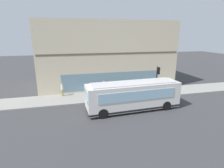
# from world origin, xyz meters

# --- Properties ---
(ground) EXTENTS (120.00, 120.00, 0.00)m
(ground) POSITION_xyz_m (0.00, 0.00, 0.00)
(ground) COLOR #38383A
(sidewalk_curb) EXTENTS (3.88, 40.00, 0.15)m
(sidewalk_curb) POSITION_xyz_m (4.54, 0.00, 0.07)
(sidewalk_curb) COLOR gray
(sidewalk_curb) RESTS_ON ground
(building_corner) EXTENTS (9.33, 20.03, 9.83)m
(building_corner) POSITION_xyz_m (11.12, 0.00, 4.91)
(building_corner) COLOR beige
(building_corner) RESTS_ON ground
(city_bus_nearside) EXTENTS (3.03, 10.15, 3.07)m
(city_bus_nearside) POSITION_xyz_m (-0.27, -0.58, 1.55)
(city_bus_nearside) COLOR silver
(city_bus_nearside) RESTS_ON ground
(traffic_light_near_corner) EXTENTS (0.32, 0.49, 3.83)m
(traffic_light_near_corner) POSITION_xyz_m (3.13, -5.18, 2.82)
(traffic_light_near_corner) COLOR black
(traffic_light_near_corner) RESTS_ON sidewalk_curb
(fire_hydrant) EXTENTS (0.35, 0.35, 0.74)m
(fire_hydrant) POSITION_xyz_m (5.96, -2.43, 0.51)
(fire_hydrant) COLOR gold
(fire_hydrant) RESTS_ON sidewalk_curb
(pedestrian_near_building_entrance) EXTENTS (0.32, 0.32, 1.78)m
(pedestrian_near_building_entrance) POSITION_xyz_m (5.49, 1.45, 1.18)
(pedestrian_near_building_entrance) COLOR gold
(pedestrian_near_building_entrance) RESTS_ON sidewalk_curb
(pedestrian_near_hydrant) EXTENTS (0.32, 0.32, 1.78)m
(pedestrian_near_hydrant) POSITION_xyz_m (5.75, 6.88, 1.18)
(pedestrian_near_hydrant) COLOR #99994C
(pedestrian_near_hydrant) RESTS_ON sidewalk_curb
(pedestrian_walking_along_curb) EXTENTS (0.32, 0.32, 1.57)m
(pedestrian_walking_along_curb) POSITION_xyz_m (5.39, -8.62, 1.05)
(pedestrian_walking_along_curb) COLOR silver
(pedestrian_walking_along_curb) RESTS_ON sidewalk_curb
(newspaper_vending_box) EXTENTS (0.44, 0.42, 0.90)m
(newspaper_vending_box) POSITION_xyz_m (3.82, -6.38, 0.60)
(newspaper_vending_box) COLOR #197233
(newspaper_vending_box) RESTS_ON sidewalk_curb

